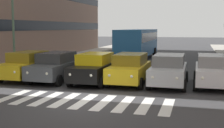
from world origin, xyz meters
TOP-DOWN VIEW (x-y plane):
  - ground_plane at (0.00, 0.00)m, footprint 180.00×180.00m
  - crosswalk_markings at (-0.00, 0.00)m, footprint 7.65×2.80m
  - car_0 at (-5.58, -4.98)m, footprint 2.02×4.44m
  - car_1 at (-3.24, -4.61)m, footprint 2.02×4.44m
  - car_2 at (-1.05, -4.58)m, footprint 2.02×4.44m
  - car_3 at (0.99, -4.33)m, footprint 2.02×4.44m
  - car_4 at (3.44, -4.29)m, footprint 2.02×4.44m
  - car_5 at (5.40, -4.32)m, footprint 2.02×4.44m
  - bus_behind_traffic at (0.99, -17.86)m, footprint 2.78×10.50m
  - street_lamp_right at (7.20, -6.50)m, footprint 2.99×0.28m

SIDE VIEW (x-z plane):
  - ground_plane at x=0.00m, z-range 0.00..0.00m
  - crosswalk_markings at x=0.00m, z-range 0.00..0.01m
  - car_0 at x=-5.58m, z-range 0.03..1.75m
  - car_1 at x=-3.24m, z-range 0.03..1.75m
  - car_2 at x=-1.05m, z-range 0.03..1.75m
  - car_3 at x=0.99m, z-range 0.03..1.75m
  - car_4 at x=3.44m, z-range 0.03..1.75m
  - car_5 at x=5.40m, z-range 0.03..1.75m
  - bus_behind_traffic at x=0.99m, z-range 0.36..3.36m
  - street_lamp_right at x=7.20m, z-range 0.94..7.63m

